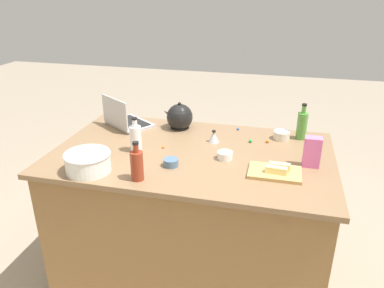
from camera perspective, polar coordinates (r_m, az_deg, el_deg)
The scene contains 20 objects.
ground_plane at distance 2.74m, azimuth -0.00°, elevation -18.53°, with size 12.00×12.00×0.00m, color gray.
island_counter at distance 2.46m, azimuth -0.00°, elevation -10.71°, with size 1.65×1.00×0.90m.
laptop at distance 2.65m, azimuth -10.14°, elevation 3.62°, with size 0.38×0.36×0.22m.
mixing_bowl_large at distance 2.06m, azimuth -15.59°, elevation -2.60°, with size 0.25×0.25×0.11m.
bottle_soy at distance 1.91m, azimuth -8.40°, elevation -3.14°, with size 0.07×0.07×0.21m.
bottle_olive at distance 2.49m, azimuth 16.42°, elevation 2.81°, with size 0.06×0.06×0.23m.
bottle_vinegar at distance 2.24m, azimuth -8.59°, elevation 0.94°, with size 0.07×0.07×0.21m.
kettle at distance 2.57m, azimuth -1.91°, elevation 4.10°, with size 0.21×0.18×0.20m.
cutting_board at distance 2.03m, azimuth 12.49°, elevation -4.25°, with size 0.28×0.18×0.02m, color tan.
butter_stick_left at distance 2.03m, azimuth 13.17°, elevation -3.35°, with size 0.11×0.04×0.04m, color #F4E58C.
butter_stick_right at distance 1.99m, azimuth 12.74°, elevation -3.88°, with size 0.11×0.04×0.04m, color #F4E58C.
ramekin_small at distance 2.15m, azimuth 5.04°, elevation -1.73°, with size 0.09×0.09×0.04m, color white.
ramekin_medium at distance 2.06m, azimuth -3.24°, elevation -2.83°, with size 0.08×0.08×0.04m, color slate.
ramekin_wide at distance 2.47m, azimuth 13.49°, elevation 1.33°, with size 0.10×0.10×0.05m, color beige.
kitchen_timer at distance 2.36m, azimuth 3.34°, elevation 1.14°, with size 0.07×0.07×0.08m.
candy_bag at distance 2.13m, azimuth 17.82°, elevation -1.16°, with size 0.09×0.06×0.17m, color pink.
candy_0 at distance 2.38m, azimuth 8.90°, elevation 0.46°, with size 0.02×0.02×0.02m, color green.
candy_1 at distance 2.57m, azimuth 7.02°, elevation 2.31°, with size 0.02×0.02×0.02m, color blue.
candy_2 at distance 2.40m, azimuth 11.43°, elevation 0.41°, with size 0.02×0.02×0.02m, color orange.
candy_3 at distance 2.28m, azimuth -4.39°, elevation -0.45°, with size 0.02×0.02×0.02m, color orange.
Camera 1 is at (-0.49, 1.97, 1.84)m, focal length 35.00 mm.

